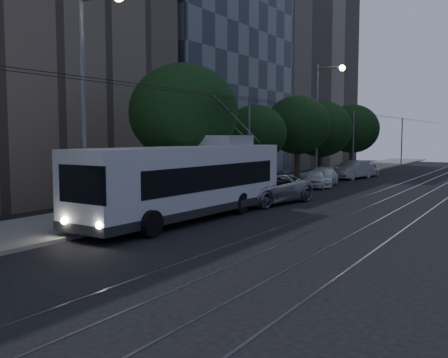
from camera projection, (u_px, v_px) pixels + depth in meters
ground at (243, 237)px, 18.43m from camera, size 120.00×120.00×0.00m
sidewalk at (286, 182)px, 39.29m from camera, size 5.00×90.00×0.15m
tram_rails at (420, 190)px, 34.04m from camera, size 4.52×90.00×0.02m
overhead_wires at (317, 139)px, 37.67m from camera, size 2.23×90.00×6.00m
building_glass_mid at (182, 30)px, 45.87m from camera, size 14.40×18.40×26.80m
building_tan_far at (278, 26)px, 62.44m from camera, size 14.40×22.40×34.80m
trolleybus at (189, 181)px, 22.37m from camera, size 3.05×12.70×5.63m
pickup_silver at (267, 189)px, 27.52m from camera, size 3.75×6.29×1.64m
car_white_a at (316, 178)px, 36.06m from camera, size 2.36×4.14×1.33m
car_white_b at (322, 177)px, 37.13m from camera, size 2.88×5.08×1.39m
car_white_c at (353, 170)px, 43.26m from camera, size 2.57×5.00×1.57m
car_white_d at (366, 170)px, 45.39m from camera, size 1.80×3.86×1.28m
tree_1 at (183, 113)px, 25.93m from camera, size 5.66×5.66×7.48m
tree_2 at (256, 133)px, 33.62m from camera, size 4.21×4.21×5.82m
tree_3 at (298, 125)px, 38.27m from camera, size 4.98×4.98×6.80m
tree_4 at (321, 129)px, 42.40m from camera, size 5.32×5.32×6.71m
tree_5 at (352, 129)px, 49.65m from camera, size 5.36×5.36×6.84m
streetlamp_near at (90, 87)px, 18.88m from camera, size 2.25×0.44×9.20m
streetlamp_far at (322, 111)px, 37.79m from camera, size 2.25×0.44×9.18m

